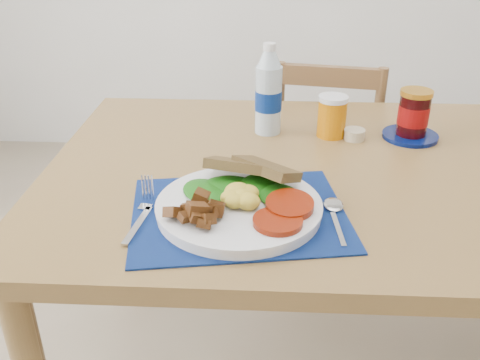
% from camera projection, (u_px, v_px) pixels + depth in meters
% --- Properties ---
extents(table, '(1.40, 0.90, 0.75)m').
position_uv_depth(table, '(350.00, 199.00, 1.26)').
color(table, brown).
rests_on(table, ground).
extents(chair_far, '(0.43, 0.42, 1.02)m').
position_uv_depth(chair_far, '(326.00, 145.00, 1.89)').
color(chair_far, brown).
rests_on(chair_far, ground).
extents(placemat, '(0.45, 0.38, 0.00)m').
position_uv_depth(placemat, '(239.00, 213.00, 1.03)').
color(placemat, '#040432').
rests_on(placemat, table).
extents(breakfast_plate, '(0.32, 0.32, 0.08)m').
position_uv_depth(breakfast_plate, '(236.00, 204.00, 1.02)').
color(breakfast_plate, silver).
rests_on(breakfast_plate, placemat).
extents(fork, '(0.03, 0.19, 0.00)m').
position_uv_depth(fork, '(143.00, 213.00, 1.02)').
color(fork, '#B2B5BA').
rests_on(fork, placemat).
extents(spoon, '(0.04, 0.17, 0.00)m').
position_uv_depth(spoon, '(335.00, 213.00, 1.03)').
color(spoon, '#B2B5BA').
rests_on(spoon, placemat).
extents(water_bottle, '(0.07, 0.07, 0.23)m').
position_uv_depth(water_bottle, '(268.00, 94.00, 1.36)').
color(water_bottle, '#ADBFCC').
rests_on(water_bottle, table).
extents(juice_glass, '(0.07, 0.07, 0.10)m').
position_uv_depth(juice_glass, '(332.00, 117.00, 1.36)').
color(juice_glass, '#CA6E05').
rests_on(juice_glass, table).
extents(ramekin, '(0.05, 0.05, 0.03)m').
position_uv_depth(ramekin, '(354.00, 134.00, 1.36)').
color(ramekin, '#BCAD8A').
rests_on(ramekin, table).
extents(jam_on_saucer, '(0.14, 0.14, 0.13)m').
position_uv_depth(jam_on_saucer, '(413.00, 117.00, 1.34)').
color(jam_on_saucer, '#04114B').
rests_on(jam_on_saucer, table).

